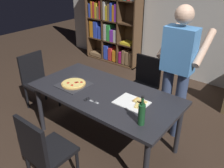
% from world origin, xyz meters
% --- Properties ---
extents(ground_plane, '(12.00, 12.00, 0.00)m').
position_xyz_m(ground_plane, '(0.00, 0.00, 0.00)').
color(ground_plane, '#38281E').
extents(back_wall, '(6.40, 0.10, 2.80)m').
position_xyz_m(back_wall, '(0.00, 2.60, 1.40)').
color(back_wall, silver).
rests_on(back_wall, ground_plane).
extents(dining_table, '(1.85, 0.92, 0.75)m').
position_xyz_m(dining_table, '(0.00, 0.00, 0.68)').
color(dining_table, '#232328').
rests_on(dining_table, ground_plane).
extents(chair_near_camera, '(0.42, 0.42, 0.90)m').
position_xyz_m(chair_near_camera, '(-0.00, -0.95, 0.51)').
color(chair_near_camera, black).
rests_on(chair_near_camera, ground_plane).
extents(chair_far_side, '(0.42, 0.42, 0.90)m').
position_xyz_m(chair_far_side, '(0.00, 0.95, 0.51)').
color(chair_far_side, black).
rests_on(chair_far_side, ground_plane).
extents(chair_left_end, '(0.42, 0.42, 0.90)m').
position_xyz_m(chair_left_end, '(-1.41, 0.00, 0.51)').
color(chair_left_end, black).
rests_on(chair_left_end, ground_plane).
extents(bookshelf, '(1.40, 0.35, 1.95)m').
position_xyz_m(bookshelf, '(-1.76, 2.37, 0.98)').
color(bookshelf, '#513823').
rests_on(bookshelf, ground_plane).
extents(person_serving_pizza, '(0.55, 0.54, 1.75)m').
position_xyz_m(person_serving_pizza, '(0.59, 0.72, 1.00)').
color(person_serving_pizza, '#38476B').
rests_on(person_serving_pizza, ground_plane).
extents(pepperoni_pizza_on_tray, '(0.37, 0.37, 0.04)m').
position_xyz_m(pepperoni_pizza_on_tray, '(-0.43, -0.10, 0.77)').
color(pepperoni_pizza_on_tray, '#2D2D33').
rests_on(pepperoni_pizza_on_tray, dining_table).
extents(pizza_slices_on_towel, '(0.36, 0.28, 0.03)m').
position_xyz_m(pizza_slices_on_towel, '(0.43, 0.01, 0.76)').
color(pizza_slices_on_towel, white).
rests_on(pizza_slices_on_towel, dining_table).
extents(wine_bottle, '(0.07, 0.07, 0.32)m').
position_xyz_m(wine_bottle, '(0.69, -0.26, 0.87)').
color(wine_bottle, '#194723').
rests_on(wine_bottle, dining_table).
extents(kitchen_scissors, '(0.19, 0.09, 0.01)m').
position_xyz_m(kitchen_scissors, '(-0.01, -0.26, 0.76)').
color(kitchen_scissors, silver).
rests_on(kitchen_scissors, dining_table).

